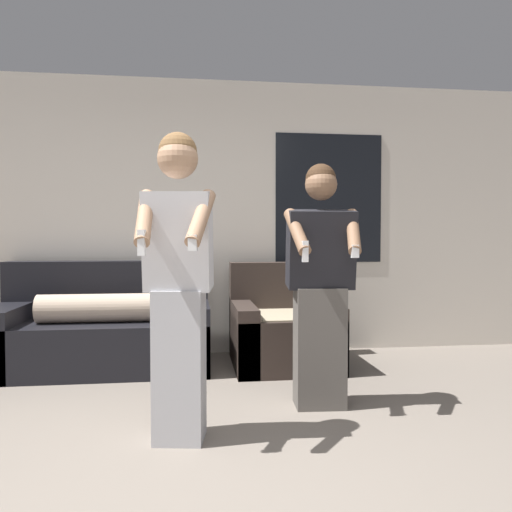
{
  "coord_description": "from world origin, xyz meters",
  "views": [
    {
      "loc": [
        -0.04,
        -2.08,
        1.14
      ],
      "look_at": [
        0.34,
        0.96,
        1.03
      ],
      "focal_mm": 35.0,
      "sensor_mm": 36.0,
      "label": 1
    }
  ],
  "objects_px": {
    "person_left": "(179,281)",
    "person_right": "(320,286)",
    "couch": "(103,331)",
    "armchair": "(283,331)"
  },
  "relations": [
    {
      "from": "armchair",
      "to": "person_right",
      "type": "height_order",
      "value": "person_right"
    },
    {
      "from": "couch",
      "to": "armchair",
      "type": "distance_m",
      "value": 1.59
    },
    {
      "from": "person_right",
      "to": "person_left",
      "type": "bearing_deg",
      "value": -153.77
    },
    {
      "from": "person_left",
      "to": "person_right",
      "type": "xyz_separation_m",
      "value": [
        0.93,
        0.46,
        -0.08
      ]
    },
    {
      "from": "armchair",
      "to": "person_left",
      "type": "height_order",
      "value": "person_left"
    },
    {
      "from": "couch",
      "to": "person_left",
      "type": "relative_size",
      "value": 1.07
    },
    {
      "from": "armchair",
      "to": "person_right",
      "type": "distance_m",
      "value": 1.27
    },
    {
      "from": "person_left",
      "to": "person_right",
      "type": "bearing_deg",
      "value": 26.23
    },
    {
      "from": "armchair",
      "to": "person_right",
      "type": "bearing_deg",
      "value": -87.94
    },
    {
      "from": "couch",
      "to": "person_left",
      "type": "bearing_deg",
      "value": -67.52
    }
  ]
}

